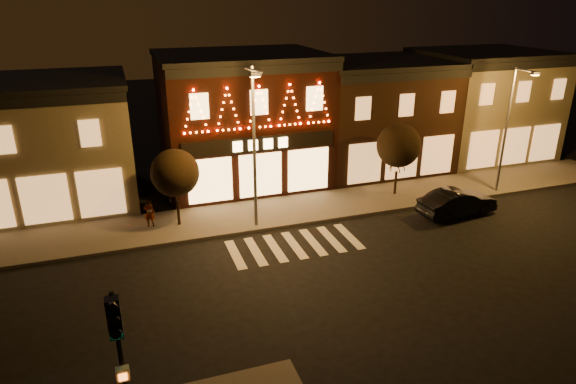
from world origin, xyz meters
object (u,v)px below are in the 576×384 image
streetlamp_mid (254,137)px  dark_sedan (457,202)px  traffic_signal_near (118,344)px  pedestrian (149,213)px

streetlamp_mid → dark_sedan: (11.16, -1.85, -4.29)m
traffic_signal_near → pedestrian: (1.60, 14.11, -2.60)m
traffic_signal_near → dark_sedan: 21.03m
traffic_signal_near → pedestrian: size_ratio=3.09×
streetlamp_mid → pedestrian: 6.96m
traffic_signal_near → streetlamp_mid: size_ratio=0.58×
dark_sedan → pedestrian: bearing=72.6°
traffic_signal_near → dark_sedan: size_ratio=1.05×
traffic_signal_near → pedestrian: bearing=83.4°
streetlamp_mid → dark_sedan: size_ratio=1.83×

